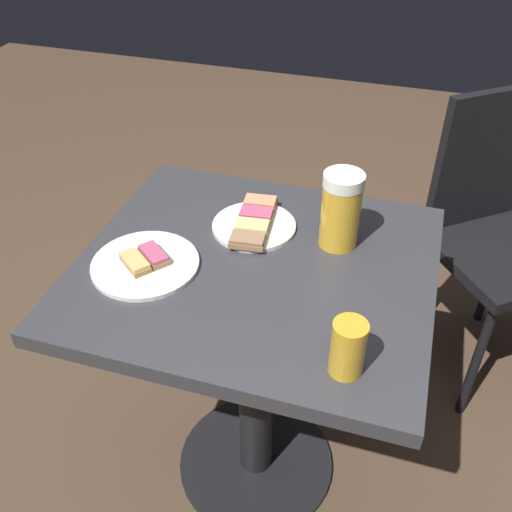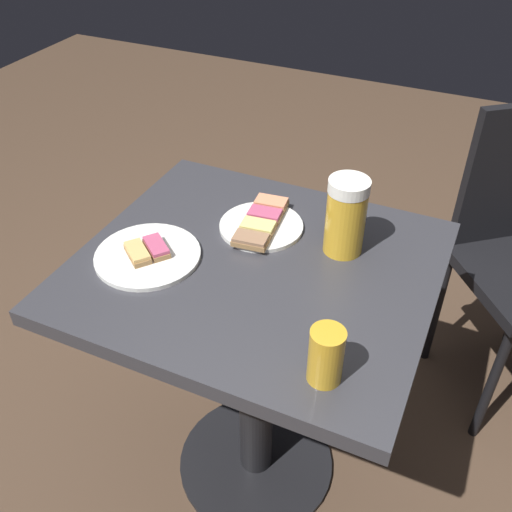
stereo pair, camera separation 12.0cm
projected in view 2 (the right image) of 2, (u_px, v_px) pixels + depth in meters
ground_plane at (256, 462)px, 1.68m from camera, size 6.00×6.00×0.00m
cafe_table at (256, 323)px, 1.33m from camera, size 0.74×0.66×0.75m
plate_near at (261, 224)px, 1.31m from camera, size 0.19×0.21×0.03m
plate_far at (148, 255)px, 1.23m from camera, size 0.23×0.23×0.03m
beer_mug at (345, 215)px, 1.21m from camera, size 0.09×0.14×0.17m
beer_glass_small at (326, 356)px, 0.94m from camera, size 0.06×0.06×0.11m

